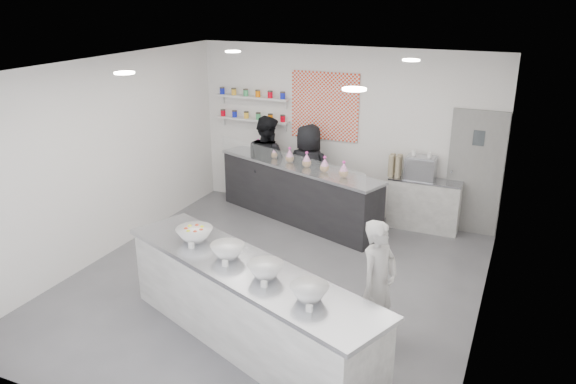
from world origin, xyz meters
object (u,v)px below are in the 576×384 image
(woman_prep, at_px, (378,284))
(espresso_ledge, at_px, (424,205))
(staff_left, at_px, (267,163))
(staff_right, at_px, (308,171))
(prep_counter, at_px, (247,306))
(espresso_machine, at_px, (421,168))
(back_bar, at_px, (298,193))

(woman_prep, bearing_deg, espresso_ledge, 22.98)
(staff_left, relative_size, staff_right, 1.04)
(prep_counter, relative_size, staff_right, 2.14)
(prep_counter, distance_m, espresso_machine, 4.34)
(espresso_ledge, height_order, staff_right, staff_right)
(prep_counter, height_order, woman_prep, woman_prep)
(prep_counter, xyz_separation_m, espresso_ledge, (1.20, 4.16, -0.05))
(woman_prep, height_order, staff_left, staff_left)
(espresso_machine, bearing_deg, back_bar, -166.08)
(back_bar, xyz_separation_m, staff_right, (0.09, 0.25, 0.33))
(espresso_ledge, bearing_deg, prep_counter, -106.16)
(back_bar, relative_size, staff_right, 1.96)
(espresso_ledge, bearing_deg, espresso_machine, 180.00)
(back_bar, height_order, woman_prep, woman_prep)
(espresso_ledge, relative_size, staff_left, 0.68)
(espresso_machine, distance_m, staff_right, 1.95)
(staff_left, bearing_deg, espresso_machine, -153.31)
(woman_prep, distance_m, staff_left, 4.53)
(espresso_ledge, xyz_separation_m, espresso_machine, (-0.10, 0.00, 0.64))
(prep_counter, bearing_deg, espresso_machine, 97.22)
(staff_right, bearing_deg, woman_prep, 125.25)
(staff_left, bearing_deg, staff_right, -161.70)
(back_bar, xyz_separation_m, espresso_machine, (2.01, 0.50, 0.57))
(back_bar, bearing_deg, espresso_ledge, 33.19)
(prep_counter, height_order, back_bar, back_bar)
(prep_counter, distance_m, staff_left, 4.33)
(espresso_ledge, xyz_separation_m, staff_left, (-2.87, -0.18, 0.44))
(prep_counter, bearing_deg, woman_prep, 45.96)
(espresso_machine, relative_size, staff_left, 0.28)
(prep_counter, bearing_deg, staff_left, 134.78)
(back_bar, relative_size, espresso_ledge, 2.78)
(back_bar, bearing_deg, woman_prep, -33.54)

